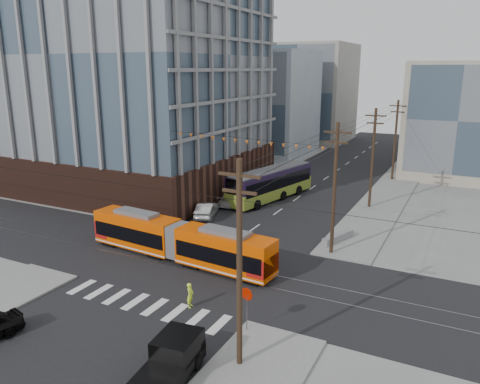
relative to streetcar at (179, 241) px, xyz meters
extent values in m
plane|color=slate|center=(2.19, -4.26, -1.63)|extent=(160.00, 160.00, 0.00)
cube|color=#381E16|center=(-19.81, 18.74, 12.67)|extent=(30.00, 25.00, 28.60)
cube|color=#8C99A5|center=(-14.81, 47.74, 7.37)|extent=(18.00, 16.00, 18.00)
cube|color=gray|center=(18.19, 43.74, 6.37)|extent=(14.00, 14.00, 16.00)
cube|color=gray|center=(-11.81, 67.74, 8.37)|extent=(16.00, 18.00, 20.00)
cube|color=#8C99A5|center=(20.19, 63.74, 5.37)|extent=(16.00, 16.00, 14.00)
cylinder|color=black|center=(10.69, -10.26, 3.87)|extent=(0.30, 0.30, 11.00)
cylinder|color=black|center=(10.69, 51.74, 3.87)|extent=(0.30, 0.30, 11.00)
imported|color=silver|center=(-3.82, 10.82, -0.84)|extent=(3.07, 5.07, 1.58)
imported|color=#BAB3B2|center=(-3.46, 15.98, -0.91)|extent=(2.52, 5.13, 1.44)
imported|color=slate|center=(-3.68, 18.63, -0.90)|extent=(3.14, 5.51, 1.45)
imported|color=#D1F82E|center=(5.05, -6.19, -0.79)|extent=(0.53, 0.69, 1.68)
cube|color=gray|center=(10.49, 9.60, -1.23)|extent=(2.20, 4.04, 0.80)
camera|label=1|loc=(20.33, -29.31, 13.42)|focal=35.00mm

